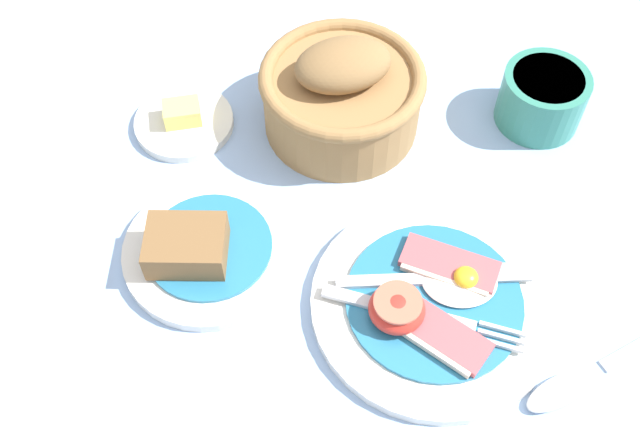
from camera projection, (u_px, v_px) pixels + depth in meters
ground_plane at (376, 281)px, 0.72m from camera, size 3.00×3.00×0.00m
breakfast_plate at (432, 302)px, 0.70m from camera, size 0.23×0.23×0.04m
bread_plate at (204, 249)px, 0.73m from camera, size 0.17×0.17×0.05m
sugar_cup at (542, 97)px, 0.82m from camera, size 0.09×0.09×0.06m
bread_basket at (342, 93)px, 0.80m from camera, size 0.18×0.18×0.11m
butter_dish at (184, 121)px, 0.83m from camera, size 0.11×0.11×0.03m
teaspoon_by_saucer at (584, 377)px, 0.66m from camera, size 0.18×0.11×0.01m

